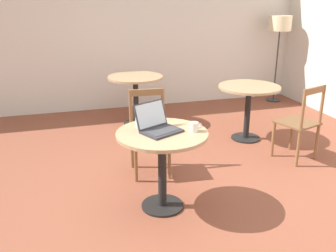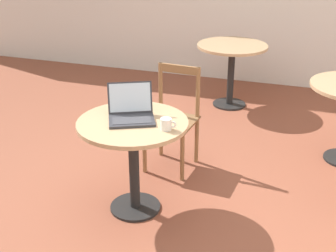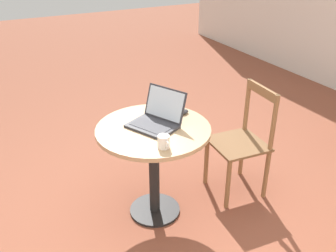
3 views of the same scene
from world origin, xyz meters
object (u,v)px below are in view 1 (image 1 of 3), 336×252
(chair_near_back, at_px, (149,133))
(drinking_glass, at_px, (140,122))
(cafe_table_far, at_px, (136,86))
(chair_mid_front, at_px, (300,123))
(cafe_table_mid, at_px, (249,97))
(cafe_table_near, at_px, (162,148))
(mug, at_px, (194,127))
(laptop, at_px, (158,126))
(floor_lamp, at_px, (280,27))
(mouse, at_px, (144,121))

(chair_near_back, relative_size, drinking_glass, 9.54)
(cafe_table_far, relative_size, chair_mid_front, 0.89)
(cafe_table_mid, height_order, drinking_glass, drinking_glass)
(cafe_table_near, relative_size, cafe_table_mid, 1.00)
(cafe_table_far, distance_m, mug, 2.38)
(laptop, bearing_deg, floor_lamp, 44.50)
(cafe_table_near, relative_size, drinking_glass, 8.48)
(cafe_table_near, distance_m, chair_near_back, 0.75)
(cafe_table_near, xyz_separation_m, floor_lamp, (2.88, 2.89, 0.73))
(mouse, bearing_deg, drinking_glass, -119.14)
(floor_lamp, bearing_deg, mug, -131.56)
(cafe_table_far, xyz_separation_m, floor_lamp, (2.64, 0.57, 0.73))
(floor_lamp, bearing_deg, mouse, -138.76)
(drinking_glass, bearing_deg, cafe_table_mid, 34.41)
(cafe_table_mid, height_order, chair_near_back, chair_near_back)
(cafe_table_near, xyz_separation_m, chair_near_back, (0.06, 0.74, -0.13))
(laptop, bearing_deg, chair_near_back, 83.24)
(cafe_table_far, height_order, drinking_glass, drinking_glass)
(mug, relative_size, drinking_glass, 1.20)
(cafe_table_far, relative_size, mouse, 7.87)
(floor_lamp, xyz_separation_m, mouse, (-2.98, -2.61, -0.56))
(cafe_table_near, bearing_deg, cafe_table_mid, 41.03)
(chair_near_back, height_order, laptop, laptop)
(cafe_table_far, relative_size, floor_lamp, 0.53)
(cafe_table_far, height_order, laptop, laptop)
(floor_lamp, distance_m, mouse, 4.00)
(cafe_table_far, xyz_separation_m, drinking_glass, (-0.40, -2.14, 0.19))
(chair_mid_front, bearing_deg, cafe_table_far, 131.36)
(laptop, bearing_deg, cafe_table_mid, 39.81)
(cafe_table_near, relative_size, floor_lamp, 0.53)
(cafe_table_near, bearing_deg, chair_near_back, 85.38)
(laptop, bearing_deg, drinking_glass, 133.55)
(chair_mid_front, height_order, floor_lamp, floor_lamp)
(cafe_table_far, xyz_separation_m, chair_near_back, (-0.18, -1.58, -0.13))
(cafe_table_mid, relative_size, floor_lamp, 0.53)
(cafe_table_far, distance_m, chair_mid_front, 2.33)
(cafe_table_mid, xyz_separation_m, drinking_glass, (-1.67, -1.15, 0.19))
(laptop, xyz_separation_m, drinking_glass, (-0.13, 0.14, -0.00))
(cafe_table_mid, xyz_separation_m, cafe_table_far, (-1.28, 1.00, 0.00))
(drinking_glass, bearing_deg, floor_lamp, 41.81)
(floor_lamp, relative_size, mouse, 14.84)
(cafe_table_mid, distance_m, mouse, 1.93)
(cafe_table_near, height_order, cafe_table_mid, same)
(cafe_table_far, bearing_deg, chair_mid_front, -48.64)
(chair_near_back, height_order, mouse, chair_near_back)
(floor_lamp, bearing_deg, drinking_glass, -138.19)
(cafe_table_far, height_order, chair_near_back, chair_near_back)
(chair_near_back, bearing_deg, cafe_table_far, 83.42)
(chair_mid_front, bearing_deg, mouse, -171.20)
(mouse, bearing_deg, cafe_table_near, -70.77)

